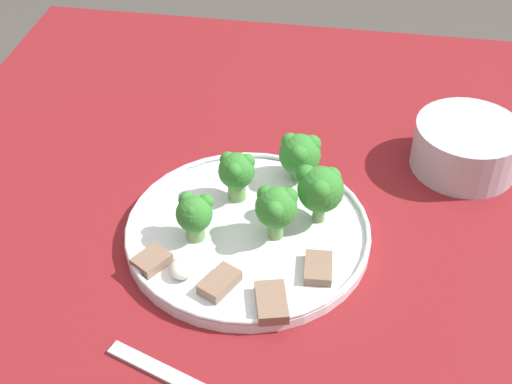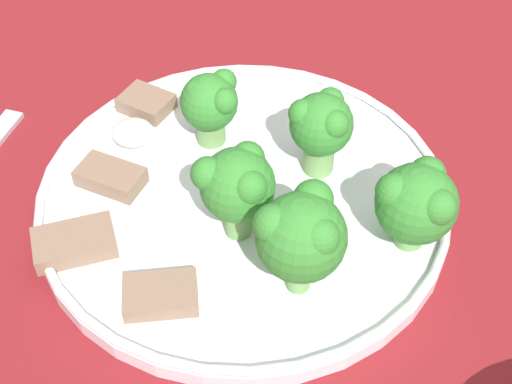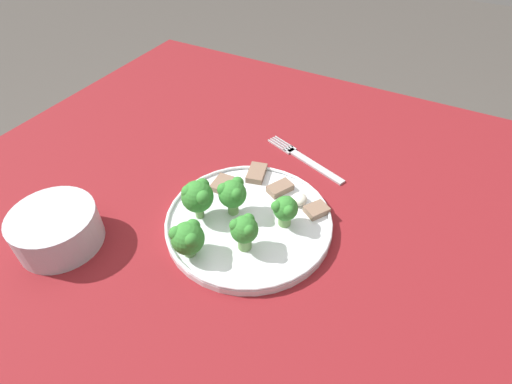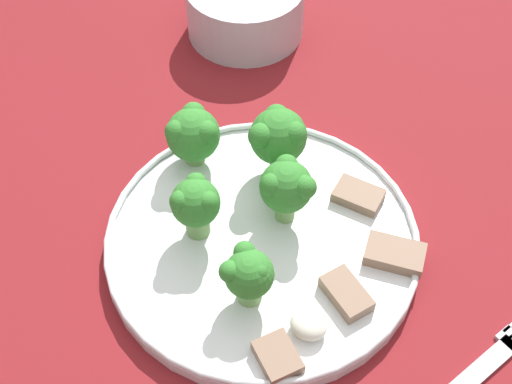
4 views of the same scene
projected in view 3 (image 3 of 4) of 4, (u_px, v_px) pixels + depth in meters
name	position (u px, v px, depth m)	size (l,w,h in m)	color
ground_plane	(233.00, 374.00, 1.20)	(8.00, 8.00, 0.00)	#4C4742
table	(220.00, 238.00, 0.77)	(1.08, 1.04, 0.72)	maroon
dinner_plate	(249.00, 221.00, 0.66)	(0.27, 0.27, 0.02)	white
fork	(305.00, 160.00, 0.79)	(0.08, 0.19, 0.00)	#B2B2B7
cream_bowl	(57.00, 229.00, 0.62)	(0.13, 0.13, 0.06)	#B7BCC6
broccoli_floret_near_rim_left	(199.00, 197.00, 0.63)	(0.05, 0.05, 0.07)	#709E56
broccoli_floret_center_left	(244.00, 230.00, 0.59)	(0.04, 0.04, 0.06)	#709E56
broccoli_floret_back_left	(284.00, 211.00, 0.63)	(0.04, 0.04, 0.06)	#709E56
broccoli_floret_front_left	(232.00, 194.00, 0.64)	(0.05, 0.05, 0.06)	#709E56
broccoli_floret_center_back	(188.00, 238.00, 0.58)	(0.05, 0.05, 0.06)	#709E56
meat_slice_front_slice	(222.00, 184.00, 0.72)	(0.04, 0.03, 0.01)	#846651
meat_slice_middle_slice	(317.00, 210.00, 0.67)	(0.05, 0.04, 0.01)	#846651
meat_slice_rear_slice	(280.00, 188.00, 0.71)	(0.05, 0.04, 0.01)	#846651
meat_slice_edge_slice	(257.00, 173.00, 0.74)	(0.06, 0.04, 0.01)	#846651
sauce_dollop	(299.00, 199.00, 0.68)	(0.03, 0.03, 0.02)	silver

